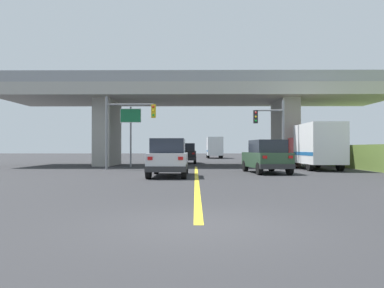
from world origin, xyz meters
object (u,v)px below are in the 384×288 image
at_px(suv_lead, 169,158).
at_px(traffic_signal_farside, 124,122).
at_px(sedan_oncoming, 186,153).
at_px(highway_sign, 131,122).
at_px(suv_crossing, 266,157).
at_px(semi_truck_distant, 214,147).
at_px(traffic_signal_nearside, 273,126).
at_px(box_truck, 316,146).

xyz_separation_m(suv_lead, traffic_signal_farside, (-3.67, 6.48, 2.39)).
distance_m(sedan_oncoming, highway_sign, 8.86).
relative_size(traffic_signal_farside, highway_sign, 1.06).
xyz_separation_m(suv_crossing, highway_sign, (-9.68, 7.83, 2.68)).
xyz_separation_m(traffic_signal_farside, semi_truck_distant, (8.10, 31.24, -1.72)).
xyz_separation_m(traffic_signal_nearside, traffic_signal_farside, (-10.86, -0.93, 0.26)).
bearing_deg(traffic_signal_farside, traffic_signal_nearside, 4.88).
bearing_deg(suv_crossing, traffic_signal_farside, 151.56).
distance_m(traffic_signal_farside, semi_truck_distant, 32.32).
bearing_deg(traffic_signal_nearside, traffic_signal_farside, -175.12).
height_order(suv_crossing, box_truck, box_truck).
distance_m(box_truck, sedan_oncoming, 14.63).
bearing_deg(traffic_signal_nearside, suv_lead, -134.12).
bearing_deg(suv_lead, semi_truck_distant, 83.31).
bearing_deg(highway_sign, suv_lead, -69.55).
relative_size(box_truck, sedan_oncoming, 1.42).
height_order(suv_lead, semi_truck_distant, semi_truck_distant).
height_order(highway_sign, semi_truck_distant, highway_sign).
bearing_deg(suv_crossing, traffic_signal_nearside, 67.45).
bearing_deg(suv_lead, traffic_signal_farside, 119.53).
bearing_deg(traffic_signal_nearside, semi_truck_distant, 95.20).
bearing_deg(suv_lead, suv_crossing, 24.37).
xyz_separation_m(highway_sign, semi_truck_distant, (8.33, 27.28, -2.00)).
distance_m(suv_crossing, box_truck, 5.93).
xyz_separation_m(box_truck, traffic_signal_nearside, (-2.91, 0.78, 1.47)).
distance_m(sedan_oncoming, traffic_signal_nearside, 12.42).
height_order(box_truck, semi_truck_distant, box_truck).
relative_size(traffic_signal_farside, semi_truck_distant, 0.71).
relative_size(suv_crossing, highway_sign, 0.94).
distance_m(traffic_signal_nearside, semi_truck_distant, 30.48).
bearing_deg(traffic_signal_nearside, suv_crossing, -106.33).
height_order(traffic_signal_nearside, traffic_signal_farside, traffic_signal_farside).
height_order(box_truck, sedan_oncoming, box_truck).
height_order(suv_lead, sedan_oncoming, same).
bearing_deg(suv_lead, sedan_oncoming, 88.35).
bearing_deg(sedan_oncoming, suv_lead, -91.65).
relative_size(suv_lead, semi_truck_distant, 0.65).
distance_m(suv_lead, suv_crossing, 6.35).
bearing_deg(box_truck, suv_lead, -146.72).
bearing_deg(box_truck, sedan_oncoming, 131.02).
xyz_separation_m(suv_crossing, box_truck, (4.32, 4.01, 0.67)).
distance_m(sedan_oncoming, semi_truck_distant, 20.46).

